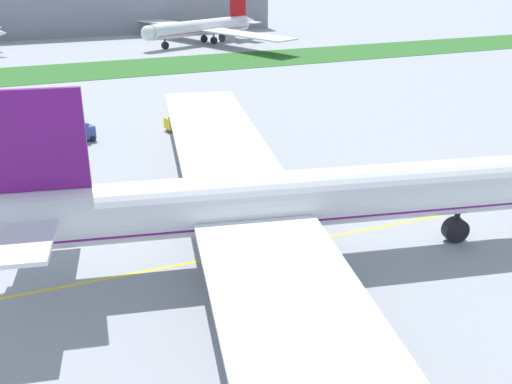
{
  "coord_description": "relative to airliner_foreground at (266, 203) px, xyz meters",
  "views": [
    {
      "loc": [
        -17.66,
        -49.57,
        28.64
      ],
      "look_at": [
        4.18,
        5.53,
        3.89
      ],
      "focal_mm": 41.34,
      "sensor_mm": 36.0,
      "label": 1
    }
  ],
  "objects": [
    {
      "name": "service_truck_catering_van",
      "position": [
        4.2,
        46.79,
        -4.58
      ],
      "size": [
        6.2,
        3.58,
        2.73
      ],
      "color": "yellow",
      "rests_on": "ground"
    },
    {
      "name": "grass_median_strip",
      "position": [
        -2.13,
        104.66,
        -6.04
      ],
      "size": [
        320.0,
        24.0,
        0.1
      ],
      "primitive_type": "cube",
      "color": "#2D6628",
      "rests_on": "ground"
    },
    {
      "name": "airliner_foreground",
      "position": [
        0.0,
        0.0,
        0.0
      ],
      "size": [
        59.94,
        97.33,
        17.92
      ],
      "color": "white",
      "rests_on": "ground"
    },
    {
      "name": "terminal_building",
      "position": [
        18.91,
        176.14,
        2.91
      ],
      "size": [
        101.58,
        20.0,
        18.0
      ],
      "primitive_type": "cube",
      "color": "gray",
      "rests_on": "ground"
    },
    {
      "name": "ground_plane",
      "position": [
        -2.13,
        2.23,
        -6.09
      ],
      "size": [
        600.0,
        600.0,
        0.0
      ],
      "primitive_type": "plane",
      "color": "#9399A0",
      "rests_on": "ground"
    },
    {
      "name": "parked_airliner_far_outer",
      "position": [
        35.13,
        136.53,
        -1.03
      ],
      "size": [
        42.87,
        69.44,
        14.91
      ],
      "color": "white",
      "rests_on": "ground"
    },
    {
      "name": "service_truck_baggage_loader",
      "position": [
        -12.88,
        45.75,
        -4.44
      ],
      "size": [
        5.02,
        3.85,
        3.08
      ],
      "color": "#33478C",
      "rests_on": "ground"
    },
    {
      "name": "apron_taxi_line",
      "position": [
        -2.13,
        2.03,
        -6.08
      ],
      "size": [
        280.0,
        0.36,
        0.01
      ],
      "primitive_type": "cube",
      "color": "yellow",
      "rests_on": "ground"
    },
    {
      "name": "service_truck_fuel_bowser",
      "position": [
        11.88,
        56.03,
        -4.42
      ],
      "size": [
        5.05,
        3.92,
        3.15
      ],
      "color": "#33478C",
      "rests_on": "ground"
    }
  ]
}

